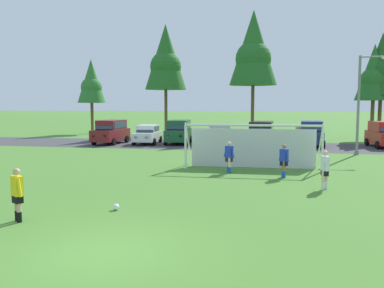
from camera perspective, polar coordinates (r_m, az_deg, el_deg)
ground_plane at (r=24.35m, az=2.21°, el=-2.82°), size 400.00×400.00×0.00m
parking_lot_strip at (r=35.47m, az=5.23°, el=-0.20°), size 52.00×8.40×0.01m
soccer_ball at (r=13.99m, az=-10.67°, el=-8.72°), size 0.22×0.22×0.22m
soccer_goal at (r=22.82m, az=8.52°, el=-0.16°), size 7.48×2.20×2.57m
referee at (r=13.38m, az=-23.41°, el=-6.61°), size 0.63×0.53×1.64m
player_striker_near at (r=20.18m, az=12.83°, el=-2.32°), size 0.52×0.64×1.64m
player_midfield_center at (r=21.16m, az=5.25°, el=-1.85°), size 0.64×0.50×1.64m
player_defender_far at (r=17.81m, az=18.23°, el=-3.50°), size 0.33×0.75×1.64m
parked_car_slot_far_left at (r=37.62m, az=-11.36°, el=1.74°), size 2.29×4.68×2.16m
parked_car_slot_left at (r=36.89m, az=-6.28°, el=1.37°), size 2.23×4.30×1.72m
parked_car_slot_center_left at (r=36.85m, az=-1.86°, el=1.76°), size 2.39×4.73×2.16m
parked_car_slot_center at (r=36.56m, az=3.92°, el=1.35°), size 2.17×4.27×1.72m
parked_car_slot_center_right at (r=34.07m, az=9.75°, el=1.38°), size 2.33×4.70×2.16m
parked_car_slot_right at (r=35.94m, az=15.74°, el=1.09°), size 2.08×4.22×1.72m
parked_car_slot_far_right at (r=36.11m, az=16.49°, el=1.46°), size 2.33×4.70×2.16m
parked_car_slot_end at (r=37.31m, az=25.50°, el=1.27°), size 2.40×4.73×2.16m
tree_left_edge at (r=51.48m, az=-14.02°, el=8.39°), size 3.41×3.41×9.10m
tree_mid_left at (r=47.84m, az=-3.74°, el=11.86°), size 4.80×4.80×12.81m
tree_center_back at (r=44.94m, az=8.66°, el=12.95°), size 5.11×5.11×13.64m
tree_mid_right at (r=44.69m, az=24.30°, el=8.96°), size 3.59×3.59×9.58m
tree_right_edge at (r=45.24m, az=25.21°, el=9.87°), size 4.02×4.02×10.71m
street_lamp at (r=30.94m, az=22.77°, el=5.26°), size 2.00×0.32×6.96m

